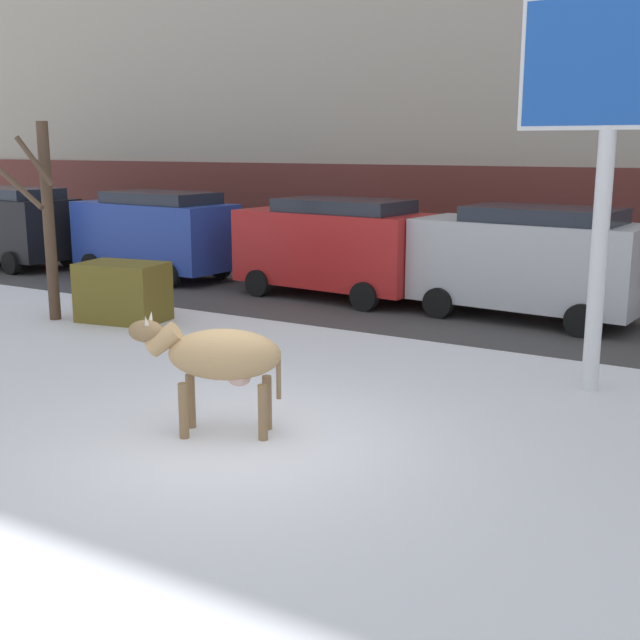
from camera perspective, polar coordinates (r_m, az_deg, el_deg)
ground_plane at (r=10.00m, az=-5.57°, el=-8.53°), size 120.00×120.00×0.00m
road_strip at (r=17.52m, az=11.66°, el=0.37°), size 60.00×5.60×0.01m
building_facade at (r=24.37m, az=18.45°, el=18.61°), size 44.00×6.10×13.00m
cow_tan at (r=10.00m, az=-7.14°, el=-2.58°), size 1.87×1.24×1.54m
billboard at (r=12.13m, az=19.86°, el=15.23°), size 2.52×0.26×5.56m
car_black_van at (r=25.72m, az=-21.18°, el=6.32°), size 4.73×2.39×2.32m
car_blue_van at (r=22.30m, az=-11.58°, el=6.10°), size 4.73×2.39×2.32m
car_red_van at (r=18.97m, az=0.96°, el=5.31°), size 4.73×2.39×2.32m
car_silver_van at (r=17.08m, az=14.47°, el=4.15°), size 4.73×2.39×2.32m
pedestrian_by_cars at (r=22.61m, az=-0.31°, el=5.51°), size 0.36×0.24×1.73m
pedestrian_far_left at (r=23.37m, az=-3.30°, el=5.71°), size 0.36×0.24×1.73m
bare_tree_left_lot at (r=17.29m, az=-18.76°, el=6.88°), size 1.30×0.82×4.00m
dumpster at (r=16.97m, az=-13.73°, el=1.94°), size 1.86×1.37×1.20m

